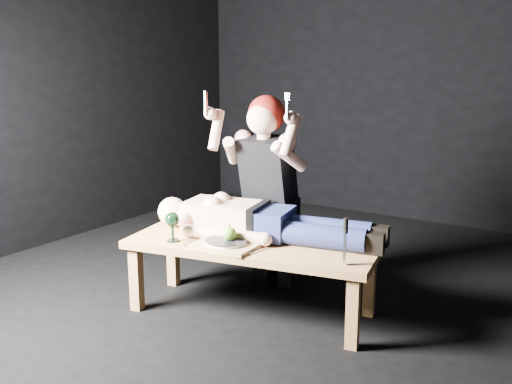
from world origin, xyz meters
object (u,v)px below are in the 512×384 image
Objects in this scene: table at (252,278)px; carving_knife at (345,242)px; serving_tray at (226,245)px; kneeling_woman at (274,190)px; goblet at (173,227)px; lying_man at (266,218)px.

carving_knife reaches higher than table.
carving_knife is (0.71, 0.09, 0.12)m from serving_tray.
carving_knife is at bearing 7.25° from serving_tray.
kneeling_woman is at bearing 94.53° from serving_tray.
goblet reaches higher than serving_tray.
lying_man is at bearing -66.97° from kneeling_woman.
serving_tray is 0.35m from goblet.
carving_knife is (0.76, -0.52, -0.09)m from kneeling_woman.
goblet is (-0.28, -0.70, -0.13)m from kneeling_woman.
kneeling_woman is at bearing 102.42° from lying_man.
kneeling_woman is at bearing 93.99° from table.
goblet is at bearing -149.30° from lying_man.
kneeling_woman reaches higher than lying_man.
kneeling_woman is (-0.14, 0.32, 0.10)m from lying_man.
table is at bearing 63.91° from serving_tray.
carving_knife is at bearing -16.78° from table.
serving_tray is (-0.08, -0.15, 0.24)m from table.
lying_man is 3.80× the size of serving_tray.
table is 5.82× the size of carving_knife.
serving_tray is at bearing 176.16° from carving_knife.
table is at bearing 30.58° from goblet.
lying_man reaches higher than table.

